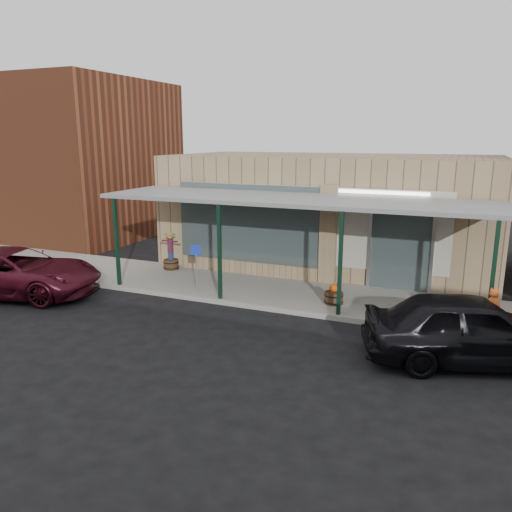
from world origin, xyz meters
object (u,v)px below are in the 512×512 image
at_px(parked_sedan, 472,329).
at_px(car_maroon, 15,272).
at_px(barrel_scarecrow, 171,256).
at_px(handicap_sign, 196,262).
at_px(barrel_pumpkin, 334,296).

bearing_deg(parked_sedan, car_maroon, 72.63).
bearing_deg(barrel_scarecrow, handicap_sign, -31.48).
xyz_separation_m(barrel_scarecrow, parked_sedan, (10.12, -3.89, 0.17)).
relative_size(barrel_pumpkin, car_maroon, 0.12).
relative_size(barrel_scarecrow, barrel_pumpkin, 2.18).
xyz_separation_m(barrel_scarecrow, barrel_pumpkin, (6.46, -1.53, -0.25)).
relative_size(parked_sedan, car_maroon, 0.95).
distance_m(handicap_sign, car_maroon, 5.74).
bearing_deg(car_maroon, barrel_scarecrow, -51.47).
distance_m(parked_sedan, car_maroon, 13.26).
relative_size(barrel_scarecrow, car_maroon, 0.27).
bearing_deg(handicap_sign, barrel_pumpkin, -7.80).
relative_size(handicap_sign, car_maroon, 0.28).
relative_size(barrel_pumpkin, handicap_sign, 0.43).
relative_size(barrel_scarecrow, handicap_sign, 0.94).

